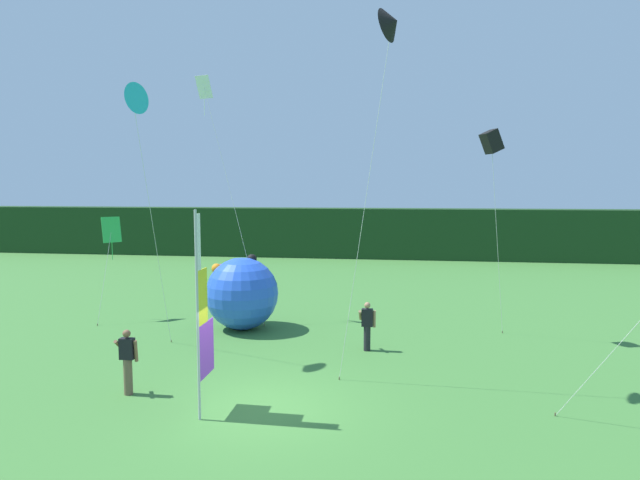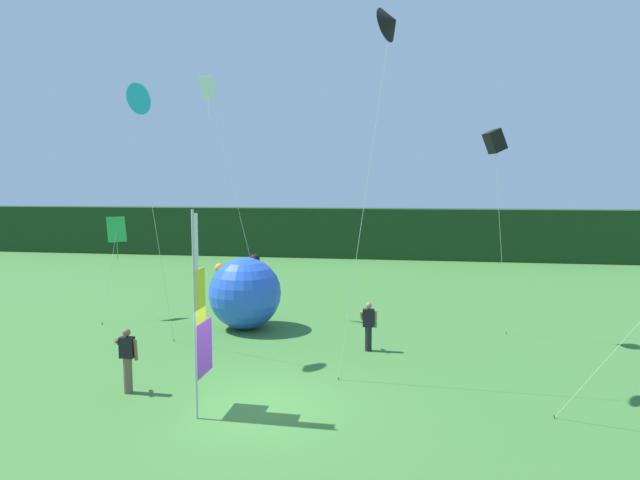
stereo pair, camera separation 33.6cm
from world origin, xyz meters
TOP-DOWN VIEW (x-y plane):
  - ground_plane at (0.00, 0.00)m, footprint 120.00×120.00m
  - distant_treeline at (0.00, 28.40)m, footprint 80.00×2.40m
  - banner_flag at (-1.28, -0.56)m, footprint 0.06×1.03m
  - person_near_banner at (2.21, 4.93)m, footprint 0.55×0.48m
  - person_mid_field at (-3.63, 0.35)m, footprint 0.55×0.48m
  - inflatable_balloon at (-2.55, 6.95)m, footprint 2.69×2.69m
  - kite_white_diamond_1 at (-4.34, 8.62)m, footprint 3.02×1.51m
  - kite_black_box_2 at (6.25, 6.91)m, footprint 1.17×1.19m
  - kite_black_delta_3 at (2.90, 1.95)m, footprint 1.75×1.02m
  - kite_green_diamond_4 at (-8.17, 7.84)m, footprint 0.63×1.62m
  - kite_cyan_delta_5 at (-4.71, 3.21)m, footprint 0.70×2.26m

SIDE VIEW (x-z plane):
  - ground_plane at x=0.00m, z-range 0.00..0.00m
  - person_near_banner at x=2.21m, z-range 0.05..1.64m
  - person_mid_field at x=-3.63m, z-range 0.06..1.74m
  - inflatable_balloon at x=-2.55m, z-range -0.03..2.74m
  - distant_treeline at x=0.00m, z-range 0.00..3.71m
  - banner_flag at x=-1.28m, z-range -0.10..4.69m
  - kite_green_diamond_4 at x=-8.17m, z-range 1.44..5.55m
  - kite_black_box_2 at x=6.25m, z-range 3.17..10.42m
  - kite_cyan_delta_5 at x=-4.71m, z-range 3.68..12.05m
  - kite_white_diamond_1 at x=-4.34m, z-range 3.84..13.48m
  - kite_black_delta_3 at x=2.90m, z-range 4.43..14.28m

